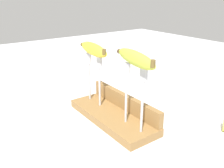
# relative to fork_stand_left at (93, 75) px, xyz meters

# --- Properties ---
(ground_plane) EXTENTS (3.00, 3.00, 0.00)m
(ground_plane) POSITION_rel_fork_stand_left_xyz_m (0.10, 0.00, -0.13)
(ground_plane) COLOR silver
(wooden_board) EXTENTS (0.34, 0.12, 0.03)m
(wooden_board) POSITION_rel_fork_stand_left_xyz_m (0.10, 0.00, -0.12)
(wooden_board) COLOR olive
(wooden_board) RESTS_ON ground
(board_backstop) EXTENTS (0.33, 0.02, 0.05)m
(board_backstop) POSITION_rel_fork_stand_left_xyz_m (0.10, 0.06, -0.08)
(board_backstop) COLOR olive
(board_backstop) RESTS_ON wooden_board
(fork_stand_left) EXTENTS (0.09, 0.01, 0.17)m
(fork_stand_left) POSITION_rel_fork_stand_left_xyz_m (0.00, 0.00, 0.00)
(fork_stand_left) COLOR #B2B2B7
(fork_stand_left) RESTS_ON wooden_board
(fork_stand_right) EXTENTS (0.09, 0.01, 0.18)m
(fork_stand_right) POSITION_rel_fork_stand_left_xyz_m (0.21, 0.00, 0.01)
(fork_stand_right) COLOR #B2B2B7
(fork_stand_right) RESTS_ON wooden_board
(banana_raised_left) EXTENTS (0.19, 0.06, 0.04)m
(banana_raised_left) POSITION_rel_fork_stand_left_xyz_m (-0.00, 0.00, 0.09)
(banana_raised_left) COLOR yellow
(banana_raised_left) RESTS_ON fork_stand_left
(banana_raised_right) EXTENTS (0.19, 0.07, 0.04)m
(banana_raised_right) POSITION_rel_fork_stand_left_xyz_m (0.21, 0.00, 0.10)
(banana_raised_right) COLOR #B2C138
(banana_raised_right) RESTS_ON fork_stand_right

